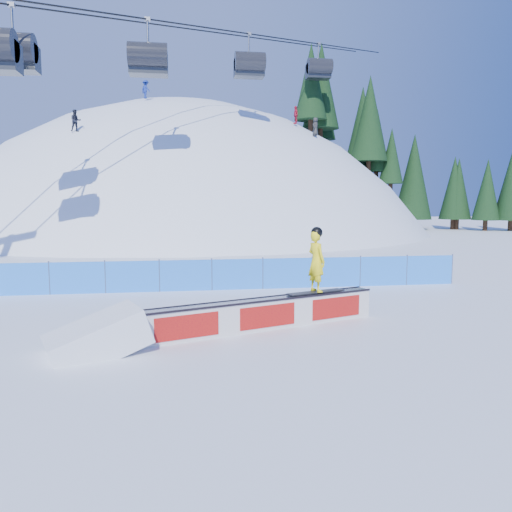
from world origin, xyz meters
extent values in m
plane|color=silver|center=(0.00, 0.00, 0.00)|extent=(160.00, 160.00, 0.00)
sphere|color=white|center=(0.00, 42.00, -18.00)|extent=(64.00, 64.00, 64.00)
cylinder|color=black|center=(14.23, 39.99, 11.19)|extent=(0.50, 0.50, 1.40)
cone|color=black|center=(14.23, 39.99, 15.48)|extent=(3.25, 3.25, 7.38)
cylinder|color=black|center=(16.46, 45.45, 9.82)|extent=(0.50, 0.50, 1.40)
cone|color=black|center=(16.46, 45.45, 14.78)|extent=(3.83, 3.83, 8.70)
cylinder|color=black|center=(18.56, 37.58, 8.29)|extent=(0.50, 0.50, 1.40)
cone|color=black|center=(18.56, 37.58, 12.50)|extent=(3.18, 3.18, 7.22)
cylinder|color=black|center=(18.30, 39.75, 8.75)|extent=(0.50, 0.50, 1.40)
cone|color=black|center=(18.30, 39.75, 12.68)|extent=(2.93, 2.93, 6.66)
cylinder|color=black|center=(20.66, 44.78, 6.88)|extent=(0.50, 0.50, 1.40)
cone|color=black|center=(20.66, 44.78, 11.60)|extent=(3.63, 3.63, 8.24)
cylinder|color=black|center=(22.87, 36.46, 4.29)|extent=(0.50, 0.50, 1.40)
cone|color=black|center=(22.87, 36.46, 9.58)|extent=(4.13, 4.13, 9.38)
cylinder|color=black|center=(22.97, 45.48, 4.61)|extent=(0.50, 0.50, 1.40)
cone|color=black|center=(22.97, 45.48, 8.93)|extent=(3.27, 3.27, 7.44)
cylinder|color=black|center=(24.88, 39.04, 2.50)|extent=(0.50, 0.50, 1.40)
cone|color=black|center=(24.88, 39.04, 6.38)|extent=(2.88, 2.88, 6.55)
cylinder|color=black|center=(26.77, 38.20, 0.60)|extent=(0.50, 0.50, 1.40)
cone|color=black|center=(26.77, 38.20, 5.14)|extent=(3.47, 3.47, 7.89)
cylinder|color=black|center=(30.79, 42.83, 0.60)|extent=(0.50, 0.50, 1.40)
cone|color=black|center=(30.79, 42.83, 4.64)|extent=(3.03, 3.03, 6.88)
cylinder|color=black|center=(30.54, 41.72, 0.60)|extent=(0.50, 0.50, 1.40)
cone|color=black|center=(30.54, 41.72, 4.62)|extent=(3.01, 3.01, 6.83)
cylinder|color=black|center=(33.10, 45.32, 0.60)|extent=(0.50, 0.50, 1.40)
cone|color=black|center=(33.10, 45.32, 5.66)|extent=(3.93, 3.93, 8.92)
cylinder|color=black|center=(34.18, 39.56, 0.60)|extent=(0.50, 0.50, 1.40)
cone|color=black|center=(34.18, 39.56, 4.60)|extent=(2.99, 2.99, 6.80)
cylinder|color=black|center=(36.30, 40.39, 0.60)|extent=(0.50, 0.50, 1.40)
cone|color=black|center=(36.30, 40.39, 5.60)|extent=(3.88, 3.88, 8.81)
cube|color=#2478F2|center=(0.00, 4.50, 0.60)|extent=(22.00, 0.03, 1.20)
cylinder|color=#3C496D|center=(-5.00, 4.50, 0.65)|extent=(0.05, 0.05, 1.30)
cylinder|color=#3C496D|center=(-3.00, 4.50, 0.65)|extent=(0.05, 0.05, 1.30)
cylinder|color=#3C496D|center=(-1.00, 4.50, 0.65)|extent=(0.05, 0.05, 1.30)
cylinder|color=#3C496D|center=(1.00, 4.50, 0.65)|extent=(0.05, 0.05, 1.30)
cylinder|color=#3C496D|center=(3.00, 4.50, 0.65)|extent=(0.05, 0.05, 1.30)
cylinder|color=#3C496D|center=(5.00, 4.50, 0.65)|extent=(0.05, 0.05, 1.30)
cylinder|color=#3C496D|center=(7.00, 4.50, 0.65)|extent=(0.05, 0.05, 1.30)
cylinder|color=#3C496D|center=(9.00, 4.50, 0.65)|extent=(0.05, 0.05, 1.30)
cylinder|color=#3C496D|center=(11.00, 4.50, 0.65)|extent=(0.05, 0.05, 1.30)
cylinder|color=#212227|center=(-2.00, 17.93, 12.36)|extent=(2.40, 1.50, 1.50)
cylinder|color=#212227|center=(5.50, 26.13, 14.40)|extent=(2.40, 1.50, 1.50)
cylinder|color=#212227|center=(13.75, 35.15, 16.64)|extent=(2.40, 1.50, 1.50)
cube|color=silver|center=(2.03, -1.52, 0.40)|extent=(6.78, 2.82, 0.79)
cube|color=gray|center=(2.03, -1.52, 0.81)|extent=(6.72, 2.82, 0.04)
cube|color=black|center=(2.11, -1.74, 0.82)|extent=(6.64, 2.43, 0.05)
cube|color=black|center=(1.95, -1.30, 0.82)|extent=(6.64, 2.43, 0.05)
cube|color=red|center=(2.11, -1.74, 0.40)|extent=(6.30, 2.31, 0.60)
cube|color=red|center=(1.95, -1.31, 0.40)|extent=(6.30, 2.31, 0.60)
cube|color=black|center=(3.65, -0.94, 0.86)|extent=(1.82, 0.93, 0.04)
imported|color=yellow|center=(3.65, -0.94, 1.76)|extent=(0.64, 0.75, 1.76)
sphere|color=black|center=(3.65, -0.94, 2.58)|extent=(0.33, 0.33, 0.33)
imported|color=black|center=(-8.05, 26.34, 9.55)|extent=(0.95, 0.84, 1.65)
imported|color=red|center=(10.69, 32.33, 11.39)|extent=(0.47, 0.99, 1.65)
imported|color=navy|center=(-3.16, 33.84, 13.61)|extent=(1.15, 1.22, 1.65)
imported|color=#292929|center=(12.08, 30.30, 10.05)|extent=(0.81, 0.95, 1.65)
camera|label=1|loc=(-0.16, -14.63, 3.52)|focal=35.00mm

